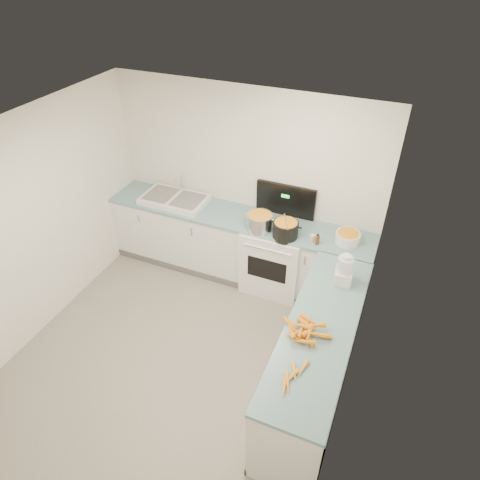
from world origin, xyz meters
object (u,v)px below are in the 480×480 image
at_px(stove, 275,256).
at_px(spice_jar, 312,239).
at_px(mixing_bowl, 348,238).
at_px(steel_pot, 260,223).
at_px(extract_bottle, 317,240).
at_px(black_pot, 285,230).
at_px(food_processor, 344,271).
at_px(sink, 175,199).

relative_size(stove, spice_jar, 17.14).
height_order(mixing_bowl, spice_jar, mixing_bowl).
bearing_deg(steel_pot, extract_bottle, -2.07).
bearing_deg(spice_jar, black_pot, -176.87).
relative_size(stove, food_processor, 3.95).
relative_size(steel_pot, extract_bottle, 2.61).
bearing_deg(sink, black_pot, -6.48).
bearing_deg(mixing_bowl, sink, 179.45).
distance_m(sink, steel_pot, 1.29).
distance_m(extract_bottle, food_processor, 0.67).
height_order(stove, steel_pot, stove).
bearing_deg(steel_pot, stove, 40.45).
distance_m(black_pot, food_processor, 0.96).
xyz_separation_m(extract_bottle, food_processor, (0.41, -0.53, 0.09)).
relative_size(steel_pot, black_pot, 1.03).
bearing_deg(extract_bottle, stove, 162.05).
bearing_deg(extract_bottle, mixing_bowl, 28.43).
bearing_deg(steel_pot, spice_jar, 0.10).
bearing_deg(mixing_bowl, spice_jar, -159.30).
relative_size(sink, food_processor, 2.50).
distance_m(stove, spice_jar, 0.71).
distance_m(black_pot, spice_jar, 0.33).
bearing_deg(steel_pot, sink, 172.60).
distance_m(sink, black_pot, 1.61).
bearing_deg(food_processor, spice_jar, 130.10).
height_order(stove, extract_bottle, stove).
height_order(steel_pot, spice_jar, steel_pot).
relative_size(sink, black_pot, 2.85).
xyz_separation_m(sink, black_pot, (1.60, -0.18, 0.05)).
xyz_separation_m(black_pot, spice_jar, (0.33, 0.02, -0.05)).
bearing_deg(food_processor, stove, 143.31).
xyz_separation_m(stove, food_processor, (0.95, -0.71, 0.61)).
relative_size(extract_bottle, food_processor, 0.35).
relative_size(steel_pot, food_processor, 0.90).
height_order(stove, sink, stove).
height_order(steel_pot, extract_bottle, steel_pot).
xyz_separation_m(sink, spice_jar, (1.93, -0.16, 0.00)).
xyz_separation_m(mixing_bowl, food_processor, (0.09, -0.70, 0.08)).
xyz_separation_m(black_pot, food_processor, (0.80, -0.54, 0.06)).
distance_m(stove, extract_bottle, 0.78).
bearing_deg(extract_bottle, steel_pot, 177.93).
bearing_deg(black_pot, extract_bottle, -1.37).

